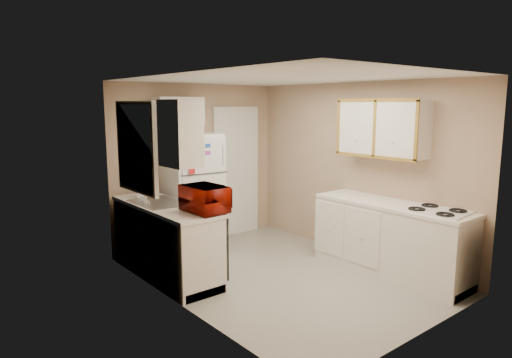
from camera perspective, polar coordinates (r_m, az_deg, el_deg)
floor at (r=5.80m, az=3.19°, el=-11.92°), size 3.80×3.80×0.00m
ceiling at (r=5.41m, az=3.43°, el=12.49°), size 3.80×3.80×0.00m
wall_left at (r=4.66m, az=-9.49°, el=-1.94°), size 3.80×3.80×0.00m
wall_right at (r=6.50m, az=12.45°, el=1.15°), size 3.80×3.80×0.00m
wall_back at (r=6.98m, az=-7.29°, el=1.85°), size 2.80×2.80×0.00m
wall_front at (r=4.30m, az=20.69°, el=-3.38°), size 2.80×2.80×0.00m
left_counter at (r=5.75m, az=-11.17°, el=-7.53°), size 0.60×1.80×0.90m
dishwasher at (r=5.39m, az=-5.39°, el=-8.11°), size 0.03×0.58×0.72m
sink at (r=5.78m, az=-12.01°, el=-3.28°), size 0.54×0.74×0.16m
microwave at (r=5.16m, az=-6.39°, el=-2.48°), size 0.55×0.32×0.36m
soap_bottle at (r=6.10m, az=-14.30°, el=-1.35°), size 0.12×0.12×0.20m
window_blinds at (r=5.55m, az=-14.65°, el=3.86°), size 0.10×0.98×1.08m
upper_cabinet_left at (r=4.85m, az=-9.43°, el=5.65°), size 0.30×0.45×0.70m
refrigerator at (r=6.55m, az=-8.02°, el=-1.77°), size 0.76×0.74×1.70m
cabinet_over_fridge at (r=6.59m, az=-9.71°, el=8.33°), size 0.70×0.30×0.40m
interior_door at (r=7.37m, az=-2.47°, el=0.90°), size 0.86×0.06×2.08m
right_counter at (r=5.96m, az=16.46°, el=-7.15°), size 0.60×2.00×0.90m
stove at (r=5.69m, az=21.39°, el=-8.73°), size 0.58×0.70×0.80m
upper_cabinet_right at (r=6.02m, az=15.50°, el=6.14°), size 0.30×1.20×0.70m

